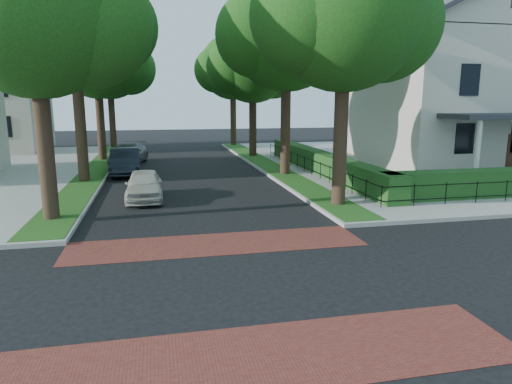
# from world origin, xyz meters

# --- Properties ---
(ground) EXTENTS (120.00, 120.00, 0.00)m
(ground) POSITION_xyz_m (0.00, 0.00, 0.00)
(ground) COLOR black
(ground) RESTS_ON ground
(sidewalk_ne) EXTENTS (30.00, 30.00, 0.15)m
(sidewalk_ne) POSITION_xyz_m (19.50, 19.00, 0.07)
(sidewalk_ne) COLOR gray
(sidewalk_ne) RESTS_ON ground
(crosswalk_far) EXTENTS (9.00, 2.20, 0.01)m
(crosswalk_far) POSITION_xyz_m (0.00, 3.20, 0.01)
(crosswalk_far) COLOR maroon
(crosswalk_far) RESTS_ON ground
(crosswalk_near) EXTENTS (9.00, 2.20, 0.01)m
(crosswalk_near) POSITION_xyz_m (0.00, -3.20, 0.01)
(crosswalk_near) COLOR maroon
(crosswalk_near) RESTS_ON ground
(grass_strip_ne) EXTENTS (1.60, 29.80, 0.02)m
(grass_strip_ne) POSITION_xyz_m (5.40, 19.10, 0.16)
(grass_strip_ne) COLOR #1B4E16
(grass_strip_ne) RESTS_ON sidewalk_ne
(grass_strip_nw) EXTENTS (1.60, 29.80, 0.02)m
(grass_strip_nw) POSITION_xyz_m (-5.40, 19.10, 0.16)
(grass_strip_nw) COLOR #1B4E16
(grass_strip_nw) RESTS_ON sidewalk_nw
(tree_right_near) EXTENTS (7.75, 6.67, 10.66)m
(tree_right_near) POSITION_xyz_m (5.60, 7.24, 7.63)
(tree_right_near) COLOR black
(tree_right_near) RESTS_ON sidewalk_ne
(tree_right_mid) EXTENTS (8.25, 7.09, 11.22)m
(tree_right_mid) POSITION_xyz_m (5.61, 15.25, 7.99)
(tree_right_mid) COLOR black
(tree_right_mid) RESTS_ON sidewalk_ne
(tree_right_far) EXTENTS (7.25, 6.23, 9.74)m
(tree_right_far) POSITION_xyz_m (5.60, 24.22, 6.91)
(tree_right_far) COLOR black
(tree_right_far) RESTS_ON sidewalk_ne
(tree_right_back) EXTENTS (7.50, 6.45, 10.20)m
(tree_right_back) POSITION_xyz_m (5.60, 33.23, 7.27)
(tree_right_back) COLOR black
(tree_right_back) RESTS_ON sidewalk_ne
(tree_left_near) EXTENTS (7.50, 6.45, 10.20)m
(tree_left_near) POSITION_xyz_m (-5.40, 7.23, 7.27)
(tree_left_near) COLOR black
(tree_left_near) RESTS_ON sidewalk_nw
(tree_left_mid) EXTENTS (8.00, 6.88, 11.48)m
(tree_left_mid) POSITION_xyz_m (-5.39, 15.24, 8.34)
(tree_left_mid) COLOR black
(tree_left_mid) RESTS_ON sidewalk_nw
(tree_left_far) EXTENTS (7.00, 6.02, 9.86)m
(tree_left_far) POSITION_xyz_m (-5.40, 24.22, 7.12)
(tree_left_far) COLOR black
(tree_left_far) RESTS_ON sidewalk_nw
(tree_left_back) EXTENTS (7.75, 6.66, 10.44)m
(tree_left_back) POSITION_xyz_m (-5.40, 33.24, 7.41)
(tree_left_back) COLOR black
(tree_left_back) RESTS_ON sidewalk_nw
(hedge_main_road) EXTENTS (1.00, 18.00, 1.20)m
(hedge_main_road) POSITION_xyz_m (7.70, 15.00, 0.75)
(hedge_main_road) COLOR #1E4518
(hedge_main_road) RESTS_ON sidewalk_ne
(fence_main_road) EXTENTS (0.06, 18.00, 0.90)m
(fence_main_road) POSITION_xyz_m (6.90, 15.00, 0.60)
(fence_main_road) COLOR black
(fence_main_road) RESTS_ON sidewalk_ne
(house_victorian) EXTENTS (13.00, 13.05, 12.48)m
(house_victorian) POSITION_xyz_m (17.51, 15.92, 6.02)
(house_victorian) COLOR beige
(house_victorian) RESTS_ON sidewalk_ne
(parked_car_front) EXTENTS (1.58, 3.91, 1.33)m
(parked_car_front) POSITION_xyz_m (-2.30, 10.17, 0.67)
(parked_car_front) COLOR beige
(parked_car_front) RESTS_ON ground
(parked_car_middle) EXTENTS (1.76, 4.72, 1.54)m
(parked_car_middle) POSITION_xyz_m (-3.56, 17.65, 0.77)
(parked_car_middle) COLOR #1E242D
(parked_car_middle) RESTS_ON ground
(parked_car_rear) EXTENTS (2.78, 5.18, 1.43)m
(parked_car_rear) POSITION_xyz_m (-3.60, 22.35, 0.71)
(parked_car_rear) COLOR slate
(parked_car_rear) RESTS_ON ground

